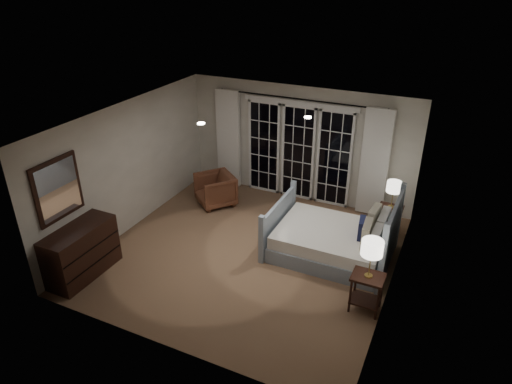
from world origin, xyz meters
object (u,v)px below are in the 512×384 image
at_px(bed, 335,240).
at_px(lamp_right, 394,187).
at_px(armchair, 215,190).
at_px(lamp_left, 372,248).
at_px(nightstand_left, 367,288).
at_px(nightstand_right, 390,217).
at_px(dresser, 81,252).

height_order(bed, lamp_right, bed).
distance_m(bed, armchair, 3.00).
bearing_deg(armchair, lamp_left, 10.81).
bearing_deg(bed, nightstand_left, -54.96).
bearing_deg(lamp_right, nightstand_right, 0.00).
relative_size(nightstand_right, lamp_right, 1.10).
height_order(armchair, dresser, dresser).
height_order(lamp_left, armchair, lamp_left).
bearing_deg(dresser, nightstand_right, 38.20).
distance_m(bed, lamp_right, 1.53).
bearing_deg(lamp_right, lamp_left, -87.72).
bearing_deg(bed, armchair, 164.45).
bearing_deg(lamp_right, nightstand_left, -87.72).
xyz_separation_m(nightstand_right, lamp_right, (0.00, 0.00, 0.63)).
bearing_deg(nightstand_left, bed, 125.04).
height_order(lamp_left, dresser, lamp_left).
height_order(nightstand_left, nightstand_right, nightstand_left).
bearing_deg(nightstand_left, nightstand_right, 92.28).
height_order(lamp_right, armchair, lamp_right).
bearing_deg(armchair, dresser, -64.77).
xyz_separation_m(nightstand_left, dresser, (-4.49, -1.12, 0.04)).
distance_m(nightstand_right, armchair, 3.65).
bearing_deg(bed, dresser, -147.61).
xyz_separation_m(armchair, dresser, (-0.76, -3.12, 0.10)).
bearing_deg(lamp_left, nightstand_right, 92.28).
xyz_separation_m(lamp_left, lamp_right, (-0.09, 2.33, -0.09)).
height_order(bed, dresser, bed).
bearing_deg(armchair, nightstand_left, 10.81).
xyz_separation_m(lamp_left, dresser, (-4.49, -1.12, -0.66)).
bearing_deg(lamp_left, nightstand_left, 180.00).
relative_size(nightstand_left, lamp_left, 1.02).
distance_m(lamp_right, dresser, 5.62).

